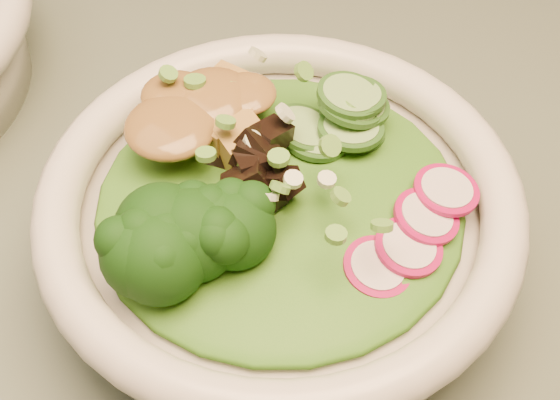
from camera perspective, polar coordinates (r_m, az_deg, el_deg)
dining_table at (r=0.59m, az=0.80°, el=-5.95°), size 1.20×0.80×0.75m
salad_bowl at (r=0.43m, az=0.00°, el=-1.63°), size 0.26×0.26×0.07m
lettuce_bed at (r=0.42m, az=0.00°, el=0.09°), size 0.20×0.20×0.02m
broccoli_florets at (r=0.38m, az=-5.39°, el=-4.27°), size 0.09×0.08×0.04m
radish_slices at (r=0.40m, az=7.74°, el=-3.73°), size 0.11×0.05×0.02m
cucumber_slices at (r=0.44m, az=5.15°, el=5.99°), size 0.08×0.08×0.04m
mushroom_heap at (r=0.41m, az=-1.31°, el=2.06°), size 0.08×0.08×0.04m
tofu_cubes at (r=0.44m, az=-6.31°, el=4.98°), size 0.10×0.07×0.04m
peanut_sauce at (r=0.43m, az=-6.45°, el=6.16°), size 0.07×0.05×0.02m
scallion_garnish at (r=0.40m, az=0.00°, el=2.20°), size 0.19×0.19×0.02m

